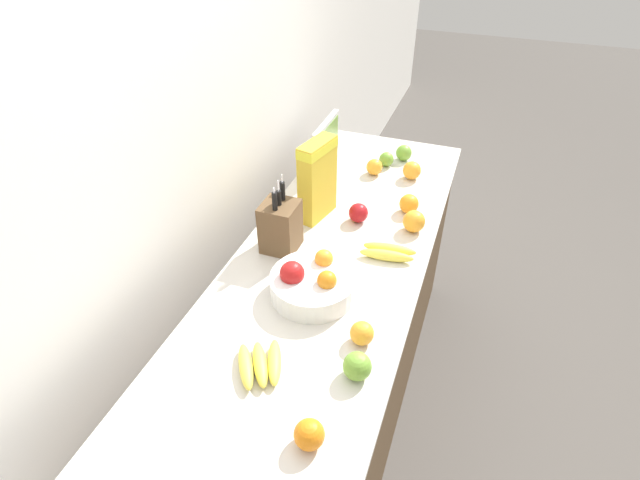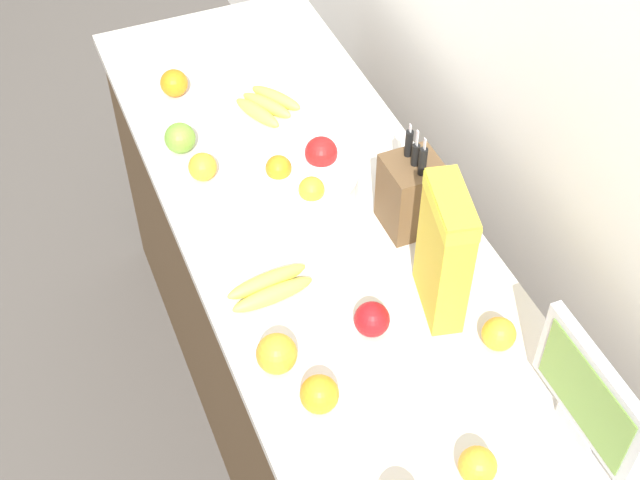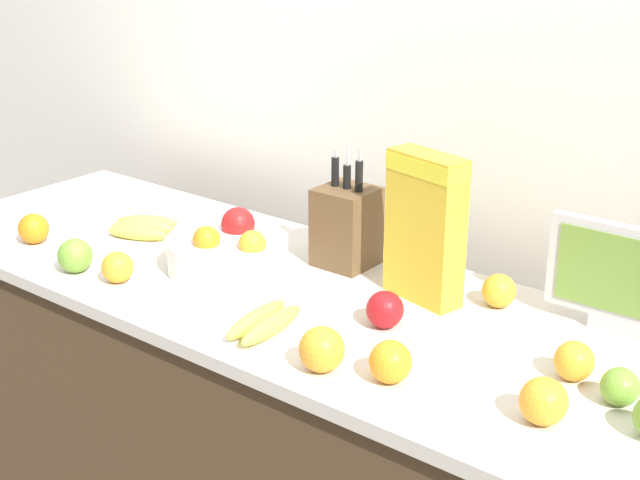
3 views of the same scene
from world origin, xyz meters
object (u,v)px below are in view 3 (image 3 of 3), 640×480
at_px(cereal_box, 425,222).
at_px(apple_front, 620,387).
at_px(fruit_bowl, 229,251).
at_px(banana_bunch_right, 264,322).
at_px(small_monitor, 622,276).
at_px(apple_rightmost, 385,310).
at_px(apple_middle, 75,256).
at_px(orange_front_left, 322,349).
at_px(orange_mid_right, 34,229).
at_px(orange_by_cereal, 390,362).
at_px(banana_bunch_left, 142,227).
at_px(orange_near_bowl, 574,361).
at_px(orange_mid_left, 118,267).
at_px(orange_front_right, 499,291).
at_px(orange_front_center, 544,401).
at_px(knife_block, 346,226).

distance_m(cereal_box, apple_front, 0.54).
distance_m(fruit_bowl, banana_bunch_right, 0.33).
relative_size(small_monitor, apple_rightmost, 3.91).
distance_m(apple_middle, orange_front_left, 0.73).
height_order(fruit_bowl, orange_mid_right, fruit_bowl).
relative_size(cereal_box, orange_mid_right, 4.22).
bearing_deg(orange_by_cereal, fruit_bowl, 161.43).
xyz_separation_m(banana_bunch_left, apple_rightmost, (0.79, -0.05, 0.02)).
relative_size(banana_bunch_left, apple_rightmost, 2.62).
bearing_deg(orange_near_bowl, banana_bunch_right, -160.33).
bearing_deg(orange_mid_left, banana_bunch_left, 128.75).
distance_m(apple_front, orange_near_bowl, 0.10).
relative_size(apple_rightmost, orange_mid_right, 1.00).
distance_m(banana_bunch_right, orange_mid_left, 0.42).
xyz_separation_m(cereal_box, banana_bunch_right, (-0.16, -0.33, -0.16)).
bearing_deg(apple_middle, apple_front, 10.02).
relative_size(orange_front_right, orange_front_left, 0.85).
distance_m(banana_bunch_left, orange_front_left, 0.85).
bearing_deg(orange_front_right, orange_near_bowl, -37.48).
distance_m(cereal_box, fruit_bowl, 0.48).
distance_m(apple_front, apple_rightmost, 0.48).
relative_size(small_monitor, apple_front, 4.46).
relative_size(cereal_box, banana_bunch_left, 1.60).
relative_size(orange_front_center, orange_front_right, 1.12).
bearing_deg(apple_rightmost, knife_block, 139.98).
height_order(banana_bunch_right, apple_rightmost, apple_rightmost).
xyz_separation_m(banana_bunch_left, orange_front_right, (0.93, 0.18, 0.02)).
relative_size(orange_front_right, orange_near_bowl, 0.99).
xyz_separation_m(orange_by_cereal, orange_near_bowl, (0.25, 0.21, -0.00)).
relative_size(orange_front_left, orange_mid_left, 1.19).
bearing_deg(fruit_bowl, apple_rightmost, -2.88).
distance_m(banana_bunch_left, apple_rightmost, 0.80).
distance_m(knife_block, fruit_bowl, 0.28).
distance_m(banana_bunch_right, orange_by_cereal, 0.31).
bearing_deg(orange_front_center, banana_bunch_left, 171.29).
bearing_deg(knife_block, cereal_box, -12.04).
xyz_separation_m(apple_middle, apple_front, (1.21, 0.21, -0.01)).
relative_size(banana_bunch_right, apple_front, 2.92).
relative_size(banana_bunch_left, apple_front, 2.99).
height_order(orange_front_left, orange_by_cereal, orange_front_left).
xyz_separation_m(orange_mid_right, orange_mid_left, (0.36, -0.03, -0.00)).
bearing_deg(banana_bunch_right, orange_mid_left, -177.03).
bearing_deg(fruit_bowl, orange_mid_left, -124.76).
bearing_deg(orange_front_left, apple_rightmost, 92.56).
relative_size(fruit_bowl, orange_near_bowl, 3.84).
bearing_deg(banana_bunch_right, apple_rightmost, 42.54).
height_order(banana_bunch_left, orange_near_bowl, orange_near_bowl).
bearing_deg(orange_by_cereal, orange_mid_left, -179.04).
relative_size(cereal_box, fruit_bowl, 1.15).
bearing_deg(orange_front_left, cereal_box, 93.67).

